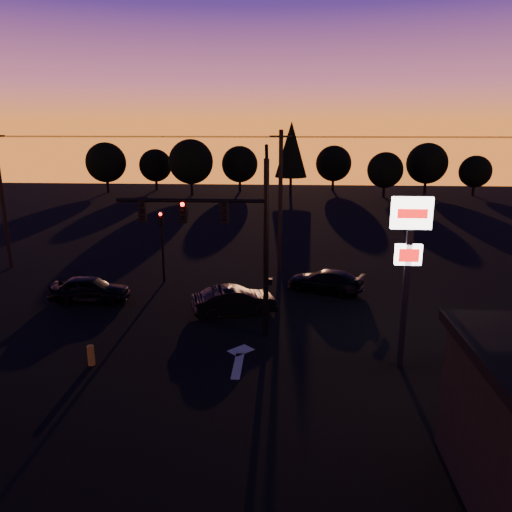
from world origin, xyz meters
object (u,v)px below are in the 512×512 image
(traffic_signal_mast, at_px, (229,230))
(car_left, at_px, (90,289))
(pylon_sign, at_px, (409,247))
(car_right, at_px, (325,281))
(secondary_signal, at_px, (162,236))
(car_mid, at_px, (235,301))
(bollard, at_px, (91,355))

(traffic_signal_mast, height_order, car_left, traffic_signal_mast)
(pylon_sign, bearing_deg, car_right, 104.86)
(pylon_sign, bearing_deg, secondary_signal, 140.23)
(pylon_sign, bearing_deg, traffic_signal_mast, 160.64)
(traffic_signal_mast, distance_m, car_right, 8.99)
(car_left, bearing_deg, traffic_signal_mast, -117.36)
(pylon_sign, relative_size, car_right, 1.55)
(car_left, relative_size, car_right, 0.95)
(pylon_sign, relative_size, car_mid, 1.59)
(car_right, bearing_deg, secondary_signal, -73.06)
(secondary_signal, height_order, pylon_sign, pylon_sign)
(bollard, bearing_deg, car_right, 43.46)
(car_left, bearing_deg, car_mid, -100.77)
(car_left, distance_m, car_right, 13.06)
(traffic_signal_mast, bearing_deg, secondary_signal, 123.19)
(secondary_signal, relative_size, bollard, 5.25)
(pylon_sign, height_order, car_left, pylon_sign)
(secondary_signal, bearing_deg, car_mid, -45.42)
(pylon_sign, xyz_separation_m, car_mid, (-7.18, 5.09, -4.21))
(traffic_signal_mast, distance_m, car_left, 9.89)
(car_mid, bearing_deg, traffic_signal_mast, 162.99)
(car_left, xyz_separation_m, car_right, (12.83, 2.43, -0.08))
(traffic_signal_mast, xyz_separation_m, car_mid, (-0.08, 2.60, -4.23))
(secondary_signal, height_order, bollard, secondary_signal)
(pylon_sign, xyz_separation_m, car_right, (-2.33, 8.79, -4.28))
(traffic_signal_mast, xyz_separation_m, pylon_sign, (7.10, -2.49, -0.02))
(traffic_signal_mast, relative_size, pylon_sign, 1.26)
(car_left, relative_size, car_mid, 0.98)
(pylon_sign, height_order, car_mid, pylon_sign)
(pylon_sign, relative_size, car_left, 1.62)
(bollard, height_order, car_right, car_right)
(secondary_signal, bearing_deg, car_right, -7.04)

